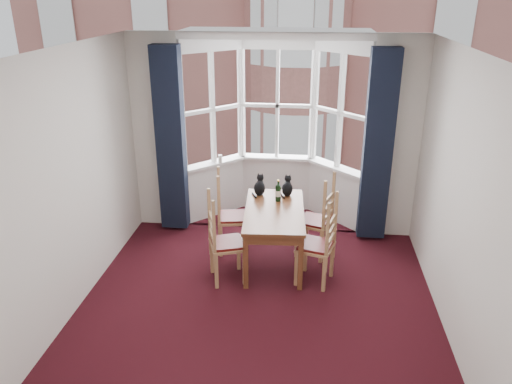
# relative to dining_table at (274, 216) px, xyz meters

# --- Properties ---
(floor) EXTENTS (4.50, 4.50, 0.00)m
(floor) POSITION_rel_dining_table_xyz_m (-0.10, -1.24, -0.65)
(floor) COLOR black
(floor) RESTS_ON ground
(ceiling) EXTENTS (4.50, 4.50, 0.00)m
(ceiling) POSITION_rel_dining_table_xyz_m (-0.10, -1.24, 2.15)
(ceiling) COLOR white
(ceiling) RESTS_ON floor
(wall_left) EXTENTS (0.00, 4.50, 4.50)m
(wall_left) POSITION_rel_dining_table_xyz_m (-2.10, -1.24, 0.75)
(wall_left) COLOR silver
(wall_left) RESTS_ON floor
(wall_right) EXTENTS (0.00, 4.50, 4.50)m
(wall_right) POSITION_rel_dining_table_xyz_m (1.90, -1.24, 0.75)
(wall_right) COLOR silver
(wall_right) RESTS_ON floor
(wall_near) EXTENTS (4.00, 0.00, 4.00)m
(wall_near) POSITION_rel_dining_table_xyz_m (-0.10, -3.49, 0.75)
(wall_near) COLOR silver
(wall_near) RESTS_ON floor
(wall_back_pier_left) EXTENTS (0.70, 0.12, 2.80)m
(wall_back_pier_left) POSITION_rel_dining_table_xyz_m (-1.75, 1.01, 0.75)
(wall_back_pier_left) COLOR silver
(wall_back_pier_left) RESTS_ON floor
(wall_back_pier_right) EXTENTS (0.70, 0.12, 2.80)m
(wall_back_pier_right) POSITION_rel_dining_table_xyz_m (1.55, 1.01, 0.75)
(wall_back_pier_right) COLOR silver
(wall_back_pier_right) RESTS_ON floor
(bay_window) EXTENTS (2.76, 0.94, 2.80)m
(bay_window) POSITION_rel_dining_table_xyz_m (-0.10, 1.51, 0.75)
(bay_window) COLOR white
(bay_window) RESTS_ON floor
(curtain_left) EXTENTS (0.38, 0.22, 2.60)m
(curtain_left) POSITION_rel_dining_table_xyz_m (-1.52, 0.83, 0.70)
(curtain_left) COLOR black
(curtain_left) RESTS_ON floor
(curtain_right) EXTENTS (0.38, 0.22, 2.60)m
(curtain_right) POSITION_rel_dining_table_xyz_m (1.32, 0.83, 0.70)
(curtain_right) COLOR black
(curtain_right) RESTS_ON floor
(dining_table) EXTENTS (0.82, 1.42, 0.74)m
(dining_table) POSITION_rel_dining_table_xyz_m (0.00, 0.00, 0.00)
(dining_table) COLOR brown
(dining_table) RESTS_ON floor
(chair_left_near) EXTENTS (0.52, 0.53, 0.92)m
(chair_left_near) POSITION_rel_dining_table_xyz_m (-0.61, -0.51, -0.18)
(chair_left_near) COLOR tan
(chair_left_near) RESTS_ON floor
(chair_left_far) EXTENTS (0.47, 0.48, 0.92)m
(chair_left_far) POSITION_rel_dining_table_xyz_m (-0.66, 0.25, -0.18)
(chair_left_far) COLOR tan
(chair_left_far) RESTS_ON floor
(chair_right_near) EXTENTS (0.50, 0.52, 0.92)m
(chair_right_near) POSITION_rel_dining_table_xyz_m (0.61, -0.44, -0.18)
(chair_right_near) COLOR tan
(chair_right_near) RESTS_ON floor
(chair_right_far) EXTENTS (0.52, 0.53, 0.92)m
(chair_right_far) POSITION_rel_dining_table_xyz_m (0.60, 0.24, -0.18)
(chair_right_far) COLOR tan
(chair_right_far) RESTS_ON floor
(cat_left) EXTENTS (0.16, 0.22, 0.29)m
(cat_left) POSITION_rel_dining_table_xyz_m (-0.24, 0.47, 0.21)
(cat_left) COLOR black
(cat_left) RESTS_ON dining_table
(cat_right) EXTENTS (0.15, 0.21, 0.28)m
(cat_right) POSITION_rel_dining_table_xyz_m (0.13, 0.49, 0.20)
(cat_right) COLOR black
(cat_right) RESTS_ON dining_table
(wine_bottle) EXTENTS (0.07, 0.07, 0.29)m
(wine_bottle) POSITION_rel_dining_table_xyz_m (0.02, 0.28, 0.22)
(wine_bottle) COLOR black
(wine_bottle) RESTS_ON dining_table
(candle_tall) EXTENTS (0.06, 0.06, 0.12)m
(candle_tall) POSITION_rel_dining_table_xyz_m (-0.93, 1.36, 0.28)
(candle_tall) COLOR white
(candle_tall) RESTS_ON bay_window
(street) EXTENTS (80.00, 80.00, 0.00)m
(street) POSITION_rel_dining_table_xyz_m (-0.10, 31.01, -6.65)
(street) COLOR #333335
(street) RESTS_ON ground
(tenement_building) EXTENTS (18.40, 7.80, 15.20)m
(tenement_building) POSITION_rel_dining_table_xyz_m (-0.10, 12.77, 0.95)
(tenement_building) COLOR #AB6358
(tenement_building) RESTS_ON street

